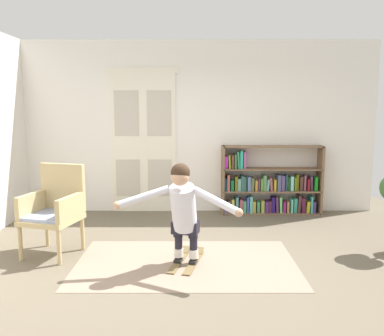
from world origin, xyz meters
The scene contains 8 objects.
ground_plane centered at (0.00, 0.00, 0.00)m, with size 7.20×7.20×0.00m, color brown.
back_wall centered at (0.00, 2.60, 1.45)m, with size 6.00×0.10×2.90m, color white.
double_door centered at (-0.94, 2.54, 1.23)m, with size 1.22×0.05×2.45m.
rug centered at (-0.19, 0.13, 0.00)m, with size 2.55×1.55×0.01m, color gray.
bookshelf centered at (1.17, 2.39, 0.46)m, with size 1.69×0.30×1.16m.
wicker_chair centered at (-1.81, 0.47, 0.58)m, with size 0.74×0.74×1.10m.
skis_pair centered at (-0.18, 0.15, 0.02)m, with size 0.44×0.79×0.07m.
person_skier centered at (-0.22, -0.01, 0.71)m, with size 1.38×0.76×1.14m.
Camera 1 is at (-0.12, -4.44, 1.82)m, focal length 38.45 mm.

